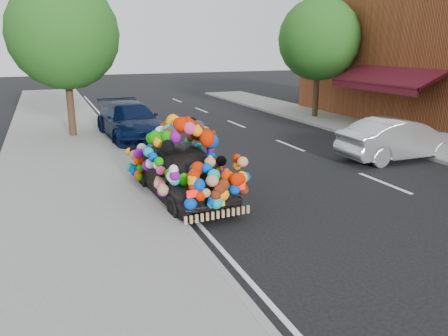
% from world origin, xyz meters
% --- Properties ---
extents(ground, '(100.00, 100.00, 0.00)m').
position_xyz_m(ground, '(0.00, 0.00, 0.00)').
color(ground, black).
rests_on(ground, ground).
extents(sidewalk, '(4.00, 60.00, 0.12)m').
position_xyz_m(sidewalk, '(-4.30, 0.00, 0.06)').
color(sidewalk, gray).
rests_on(sidewalk, ground).
extents(kerb, '(0.15, 60.00, 0.13)m').
position_xyz_m(kerb, '(-2.35, 0.00, 0.07)').
color(kerb, gray).
rests_on(kerb, ground).
extents(footpath_far, '(3.00, 40.00, 0.12)m').
position_xyz_m(footpath_far, '(8.20, 3.00, 0.06)').
color(footpath_far, gray).
rests_on(footpath_far, ground).
extents(lane_markings, '(6.00, 50.00, 0.01)m').
position_xyz_m(lane_markings, '(3.60, 0.00, 0.01)').
color(lane_markings, silver).
rests_on(lane_markings, ground).
extents(tree_near_sidewalk, '(4.20, 4.20, 6.13)m').
position_xyz_m(tree_near_sidewalk, '(-3.80, 9.50, 4.02)').
color(tree_near_sidewalk, '#332114').
rests_on(tree_near_sidewalk, ground).
extents(tree_far_b, '(4.00, 4.00, 5.90)m').
position_xyz_m(tree_far_b, '(8.00, 10.00, 3.89)').
color(tree_far_b, '#332114').
rests_on(tree_far_b, ground).
extents(plush_art_car, '(2.20, 4.23, 1.98)m').
position_xyz_m(plush_art_car, '(-1.80, 0.99, 1.01)').
color(plush_art_car, black).
rests_on(plush_art_car, ground).
extents(navy_sedan, '(2.31, 5.05, 1.43)m').
position_xyz_m(navy_sedan, '(-1.66, 8.51, 0.72)').
color(navy_sedan, black).
rests_on(navy_sedan, ground).
extents(silver_hatchback, '(4.12, 1.48, 1.35)m').
position_xyz_m(silver_hatchback, '(5.84, 1.91, 0.68)').
color(silver_hatchback, '#A4A7AB').
rests_on(silver_hatchback, ground).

